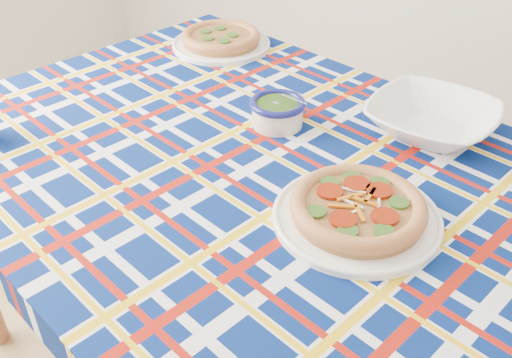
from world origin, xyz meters
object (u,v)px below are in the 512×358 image
at_px(main_focaccia_plate, 358,208).
at_px(serving_bowl, 432,119).
at_px(pesto_bowl, 278,110).
at_px(dining_table, 281,207).

height_order(main_focaccia_plate, serving_bowl, serving_bowl).
distance_m(pesto_bowl, serving_bowl, 0.35).
xyz_separation_m(dining_table, serving_bowl, (0.24, 0.31, 0.12)).
relative_size(dining_table, pesto_bowl, 14.72).
xyz_separation_m(main_focaccia_plate, serving_bowl, (0.06, 0.38, 0.00)).
xyz_separation_m(dining_table, main_focaccia_plate, (0.18, -0.07, 0.11)).
bearing_deg(dining_table, pesto_bowl, 136.25).
relative_size(dining_table, serving_bowl, 6.79).
height_order(dining_table, main_focaccia_plate, main_focaccia_plate).
distance_m(dining_table, pesto_bowl, 0.25).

